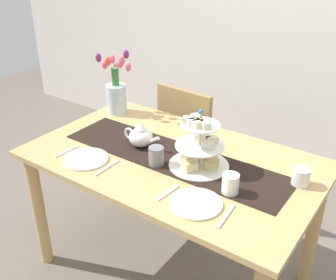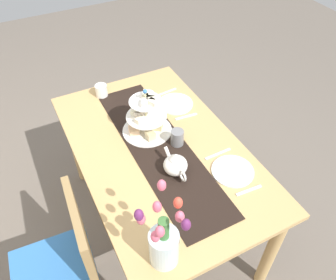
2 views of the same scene
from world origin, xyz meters
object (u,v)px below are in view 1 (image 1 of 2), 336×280
Objects in this scene: teapot at (141,136)px; tiered_cake_stand at (200,148)px; dining_table at (172,176)px; dinner_plate_left at (86,159)px; cream_jug at (301,177)px; mug_grey at (156,156)px; tulip_vase at (116,92)px; knife_left at (107,168)px; dinner_plate_right at (196,203)px; knife_right at (226,216)px; fork_right at (168,193)px; mug_white_text at (230,184)px; fork_left at (66,151)px; chair_left at (193,140)px.

tiered_cake_stand is at bearing 0.38° from teapot.
dining_table is at bearing -179.12° from tiered_cake_stand.
dining_table is at bearing 38.63° from dinner_plate_left.
mug_grey is at bearing -159.85° from cream_jug.
tiered_cake_stand is 3.20× the size of mug_grey.
knife_left is at bearing -52.87° from tulip_vase.
cream_jug is 0.69m from mug_grey.
knife_right is at bearing 0.00° from dinner_plate_right.
knife_right is at bearing 0.00° from fork_right.
dining_table is 15.73× the size of mug_white_text.
mug_grey is at bearing -30.63° from teapot.
knife_left is at bearing -142.21° from tiered_cake_stand.
teapot is at bearing -33.71° from tulip_vase.
mug_grey is (0.47, 0.17, 0.05)m from fork_left.
tiered_cake_stand reaches higher than dinner_plate_right.
dinner_plate_right is 0.15m from fork_right.
mug_grey is (0.19, -0.11, -0.01)m from teapot.
dinner_plate_right is (0.52, -0.28, -0.05)m from teapot.
cream_jug is (0.62, 0.13, 0.16)m from dining_table.
tiered_cake_stand is at bearing 31.86° from mug_grey.
tiered_cake_stand is (0.45, -0.68, 0.37)m from chair_left.
dining_table is at bearing 78.58° from mug_grey.
fork_right is 1.58× the size of mug_grey.
dinner_plate_left is 2.42× the size of mug_grey.
cream_jug is 0.50× the size of knife_right.
tulip_vase is 1.22m from knife_right.
dinner_plate_right reaches higher than knife_left.
mug_white_text reaches higher than cream_jug.
dinner_plate_right is at bearing -116.37° from mug_white_text.
teapot is at bearing -171.32° from cream_jug.
tiered_cake_stand is at bearing 91.56° from fork_right.
teapot is 2.51× the size of mug_white_text.
chair_left is 6.07× the size of fork_left.
teapot is at bearing 151.93° from dinner_plate_right.
cream_jug is 0.57× the size of fork_left.
mug_grey is (-0.48, 0.17, 0.05)m from knife_right.
knife_right is at bearing -67.68° from mug_white_text.
dinner_plate_right is at bearing -61.36° from tiered_cake_stand.
chair_left is at bearing 95.25° from knife_left.
tiered_cake_stand is 0.27m from mug_white_text.
mug_white_text is at bearing 35.50° from fork_right.
dinner_plate_left is (0.27, -0.55, -0.14)m from tulip_vase.
mug_white_text is at bearing 10.28° from fork_left.
teapot reaches higher than chair_left.
mug_grey is (0.32, 0.17, 0.05)m from dinner_plate_left.
fork_right is (0.46, -0.96, 0.28)m from chair_left.
dinner_plate_right is (0.93, -0.55, -0.14)m from tulip_vase.
fork_left is (-0.14, 0.00, -0.00)m from dinner_plate_left.
cream_jug is 1.05m from dinner_plate_left.
dinner_plate_left is 0.76m from mug_white_text.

